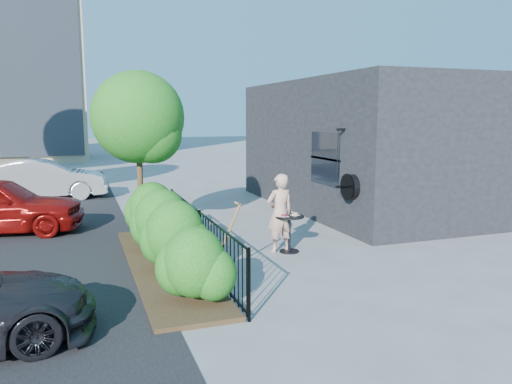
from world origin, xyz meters
name	(u,v)px	position (x,y,z in m)	size (l,w,h in m)	color
ground	(270,257)	(0.00, 0.00, 0.00)	(120.00, 120.00, 0.00)	gray
shop_building	(377,145)	(5.50, 4.50, 2.00)	(6.22, 9.00, 4.00)	black
fence	(200,237)	(-1.50, 0.00, 0.56)	(0.05, 6.05, 1.10)	black
planting_bed	(165,266)	(-2.20, 0.00, 0.04)	(1.30, 6.00, 0.08)	#382616
shrubs	(169,231)	(-2.10, 0.10, 0.70)	(1.10, 5.60, 1.24)	#1F5112
patio_tree	(141,123)	(-2.24, 2.76, 2.76)	(2.20, 2.20, 3.94)	#3F2B19
cafe_table	(289,227)	(0.53, 0.22, 0.56)	(0.64, 0.64, 0.86)	black
woman	(280,213)	(0.35, 0.33, 0.86)	(0.62, 0.41, 1.71)	tan
shovel	(225,244)	(-1.26, -0.95, 0.63)	(0.56, 0.19, 1.43)	brown
car_silver	(44,179)	(-4.87, 9.54, 0.71)	(1.50, 4.29, 1.41)	#ADAEB2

